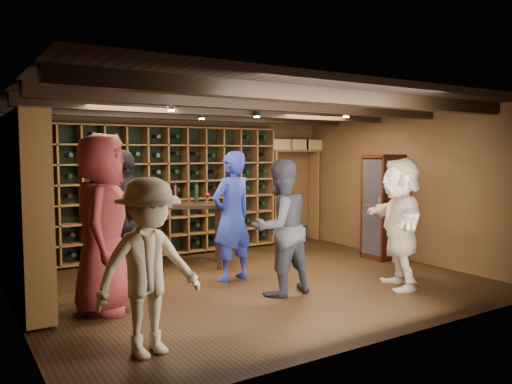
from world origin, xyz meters
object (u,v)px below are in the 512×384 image
man_blue_shirt (232,216)px  man_grey_suit (280,228)px  guest_beige (400,223)px  tasting_table (179,212)px  guest_red_floral (102,224)px  display_cabinet (383,209)px  guest_woman_black (126,221)px  guest_khaki (149,267)px

man_blue_shirt → man_grey_suit: (0.17, -0.95, -0.05)m
guest_beige → tasting_table: bearing=-113.0°
guest_red_floral → tasting_table: guest_red_floral is taller
guest_red_floral → display_cabinet: bearing=-60.6°
guest_woman_black → display_cabinet: bearing=146.4°
guest_woman_black → guest_khaki: guest_woman_black is taller
display_cabinet → man_blue_shirt: bearing=178.3°
guest_khaki → tasting_table: (1.61, 3.06, 0.08)m
guest_woman_black → guest_beige: size_ratio=1.06×
man_blue_shirt → guest_khaki: size_ratio=1.15×
guest_khaki → tasting_table: size_ratio=1.06×
display_cabinet → guest_beige: bearing=-129.3°
man_blue_shirt → guest_khaki: 2.70m
guest_red_floral → man_blue_shirt: bearing=-51.7°
display_cabinet → guest_red_floral: size_ratio=0.86×
display_cabinet → guest_beige: size_ratio=1.00×
display_cabinet → guest_khaki: size_ratio=1.10×
guest_woman_black → tasting_table: size_ratio=1.23×
display_cabinet → man_grey_suit: bearing=-162.5°
guest_beige → tasting_table: (-2.03, 2.68, 0.01)m
display_cabinet → tasting_table: size_ratio=1.17×
man_grey_suit → guest_red_floral: 2.17m
man_blue_shirt → man_grey_suit: 0.96m
man_blue_shirt → guest_beige: bearing=126.7°
man_blue_shirt → guest_woman_black: (-1.43, 0.28, 0.01)m
man_blue_shirt → man_grey_suit: size_ratio=1.06×
man_grey_suit → guest_woman_black: 2.02m
display_cabinet → man_blue_shirt: 2.90m
display_cabinet → guest_khaki: bearing=-159.4°
guest_red_floral → guest_khaki: (0.02, -1.44, -0.22)m
display_cabinet → tasting_table: bearing=158.7°
guest_woman_black → tasting_table: (1.12, 0.89, -0.05)m
man_blue_shirt → guest_red_floral: size_ratio=0.90×
guest_khaki → tasting_table: bearing=52.7°
tasting_table → guest_khaki: bearing=-93.1°
man_grey_suit → guest_red_floral: guest_red_floral is taller
display_cabinet → tasting_table: (-3.21, 1.25, 0.02)m
guest_woman_black → guest_beige: (3.16, -1.80, -0.05)m
man_grey_suit → tasting_table: (-0.48, 2.11, 0.02)m
man_grey_suit → guest_woman_black: bearing=-41.8°
guest_red_floral → man_grey_suit: bearing=-78.0°
man_blue_shirt → guest_woman_black: size_ratio=0.99×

